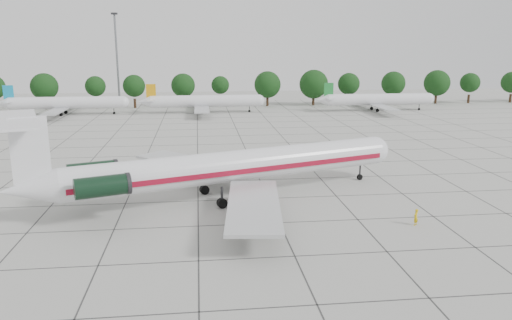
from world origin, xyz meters
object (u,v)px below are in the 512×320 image
(bg_airliner_b, at_px, (66,103))
(bg_airliner_d, at_px, (378,100))
(ground_crew, at_px, (416,217))
(floodlight_mast, at_px, (117,54))
(bg_airliner_c, at_px, (205,101))
(main_airliner, at_px, (218,168))

(bg_airliner_b, xyz_separation_m, bg_airliner_d, (78.96, -1.56, 0.00))
(ground_crew, height_order, bg_airliner_d, bg_airliner_d)
(ground_crew, bearing_deg, bg_airliner_b, -98.24)
(bg_airliner_d, height_order, floodlight_mast, floodlight_mast)
(ground_crew, xyz_separation_m, bg_airliner_d, (25.82, 81.63, 2.08))
(ground_crew, distance_m, bg_airliner_d, 85.64)
(bg_airliner_c, bearing_deg, bg_airliner_b, 179.60)
(bg_airliner_d, bearing_deg, main_airliner, -122.01)
(bg_airliner_b, distance_m, floodlight_mast, 24.28)
(bg_airliner_d, relative_size, floodlight_mast, 1.11)
(main_airliner, xyz_separation_m, bg_airliner_b, (-34.35, 72.93, -0.87))
(bg_airliner_c, relative_size, floodlight_mast, 1.11)
(main_airliner, xyz_separation_m, floodlight_mast, (-24.31, 91.89, 10.50))
(main_airliner, relative_size, bg_airliner_d, 1.58)
(bg_airliner_b, bearing_deg, bg_airliner_c, -0.40)
(main_airliner, bearing_deg, bg_airliner_d, 39.01)
(main_airliner, relative_size, bg_airliner_b, 1.58)
(bg_airliner_d, bearing_deg, bg_airliner_b, 178.87)
(main_airliner, xyz_separation_m, bg_airliner_c, (-0.38, 72.69, -0.87))
(ground_crew, height_order, floodlight_mast, floodlight_mast)
(main_airliner, height_order, bg_airliner_d, main_airliner)
(bg_airliner_d, bearing_deg, ground_crew, -107.55)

